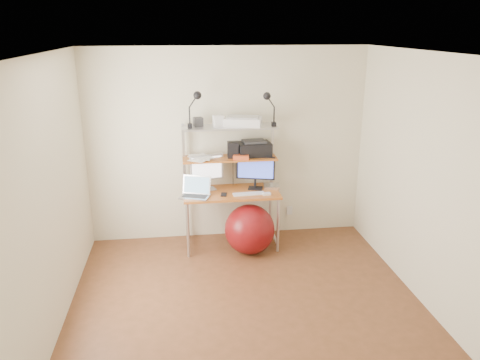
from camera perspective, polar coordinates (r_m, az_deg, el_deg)
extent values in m
plane|color=brown|center=(4.94, 0.92, -15.21)|extent=(3.60, 3.60, 0.00)
plane|color=white|center=(4.13, 1.10, 15.16)|extent=(3.60, 3.60, 0.00)
plane|color=beige|center=(6.09, -1.52, 4.25)|extent=(3.60, 0.00, 3.60)
plane|color=beige|center=(2.78, 6.67, -13.90)|extent=(3.60, 0.00, 3.60)
plane|color=beige|center=(4.49, -22.38, -2.33)|extent=(0.00, 3.60, 3.60)
plane|color=beige|center=(4.96, 22.03, -0.39)|extent=(0.00, 3.60, 3.60)
cube|color=#B56723|center=(5.90, -1.10, -1.55)|extent=(1.20, 0.60, 0.03)
cylinder|color=silver|center=(5.76, -6.36, -6.13)|extent=(0.04, 0.04, 0.71)
cylinder|color=silver|center=(6.24, -6.49, -4.17)|extent=(0.04, 0.04, 0.71)
cylinder|color=silver|center=(5.88, 4.66, -5.55)|extent=(0.04, 0.04, 0.71)
cylinder|color=silver|center=(6.35, 3.68, -3.68)|extent=(0.04, 0.04, 0.71)
cube|color=silver|center=(5.98, -6.85, 2.88)|extent=(0.03, 0.04, 0.84)
cube|color=silver|center=(6.10, 3.93, 3.27)|extent=(0.03, 0.04, 0.84)
cube|color=#B56723|center=(5.89, -1.27, 2.67)|extent=(1.18, 0.34, 0.02)
cube|color=silver|center=(5.80, -1.30, 6.48)|extent=(1.18, 0.34, 0.02)
cube|color=silver|center=(6.51, 6.04, -3.71)|extent=(0.08, 0.01, 0.12)
cube|color=#ADADB1|center=(5.97, -4.00, -1.10)|extent=(0.23, 0.20, 0.01)
cylinder|color=#ADADB1|center=(5.97, -4.03, -0.47)|extent=(0.03, 0.03, 0.11)
cube|color=#ADADB1|center=(5.91, -4.07, 1.53)|extent=(0.43, 0.15, 0.33)
plane|color=white|center=(5.89, -4.06, 1.48)|extent=(0.38, 0.11, 0.39)
cube|color=black|center=(5.99, 1.89, -1.01)|extent=(0.21, 0.18, 0.01)
cylinder|color=black|center=(5.99, 1.86, -0.38)|extent=(0.03, 0.03, 0.11)
cube|color=black|center=(5.93, 1.88, 1.49)|extent=(0.49, 0.16, 0.30)
plane|color=blue|center=(5.91, 1.91, 1.44)|extent=(0.43, 0.12, 0.45)
cube|color=silver|center=(5.73, -5.52, -2.00)|extent=(0.41, 0.34, 0.02)
cube|color=#2F2E31|center=(5.72, -5.52, -1.91)|extent=(0.33, 0.24, 0.00)
cube|color=silver|center=(5.79, -5.21, -0.48)|extent=(0.35, 0.18, 0.23)
plane|color=#709BBA|center=(5.79, -5.21, -0.48)|extent=(0.33, 0.18, 0.31)
cube|color=silver|center=(5.80, 1.10, -1.69)|extent=(0.40, 0.14, 0.01)
cube|color=silver|center=(5.78, 3.27, -1.69)|extent=(0.10, 0.07, 0.03)
cube|color=silver|center=(6.04, 3.86, -0.76)|extent=(0.22, 0.22, 0.04)
cube|color=black|center=(5.78, -1.98, -1.78)|extent=(0.09, 0.14, 0.01)
cube|color=black|center=(5.96, 1.71, 3.79)|extent=(0.44, 0.32, 0.17)
cube|color=#2F2E31|center=(5.93, 1.72, 4.73)|extent=(0.30, 0.23, 0.03)
cube|color=black|center=(5.87, -0.87, 3.72)|extent=(0.14, 0.14, 0.20)
cube|color=#BF451E|center=(5.80, 0.13, 2.82)|extent=(0.21, 0.16, 0.05)
cube|color=silver|center=(5.81, 0.38, 7.13)|extent=(0.51, 0.40, 0.10)
cube|color=#ADADB1|center=(5.80, 0.38, 7.70)|extent=(0.43, 0.32, 0.02)
cube|color=silver|center=(5.76, -2.67, 7.20)|extent=(0.14, 0.12, 0.14)
cube|color=#2F2E31|center=(5.80, -5.13, 7.08)|extent=(0.13, 0.13, 0.11)
cube|color=black|center=(5.70, -6.13, 6.58)|extent=(0.05, 0.07, 0.05)
cylinder|color=black|center=(5.68, -6.17, 7.82)|extent=(0.02, 0.02, 0.20)
sphere|color=black|center=(5.64, -5.22, 10.25)|extent=(0.10, 0.10, 0.10)
cube|color=black|center=(5.79, 4.15, 6.80)|extent=(0.05, 0.06, 0.05)
cylinder|color=black|center=(5.77, 4.18, 7.96)|extent=(0.02, 0.02, 0.19)
sphere|color=black|center=(5.70, 3.30, 10.19)|extent=(0.09, 0.09, 0.09)
sphere|color=maroon|center=(5.86, 1.18, -6.03)|extent=(0.62, 0.62, 0.62)
cube|color=white|center=(5.88, -4.99, 2.71)|extent=(0.30, 0.34, 0.00)
cube|color=white|center=(5.81, -4.86, 2.57)|extent=(0.33, 0.35, 0.00)
cube|color=white|center=(5.90, -5.10, 2.85)|extent=(0.25, 0.31, 0.00)
cube|color=white|center=(5.84, -4.62, 2.76)|extent=(0.26, 0.31, 0.00)
cube|color=white|center=(5.86, -4.71, 2.85)|extent=(0.31, 0.34, 0.00)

